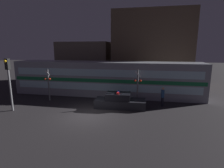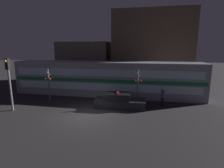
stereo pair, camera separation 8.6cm
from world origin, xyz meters
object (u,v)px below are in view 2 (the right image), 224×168
(police_car, at_px, (119,102))
(pedestrian, at_px, (163,97))
(train, at_px, (106,78))
(crossing_signal_near, at_px, (138,85))
(traffic_light_corner, at_px, (9,77))

(police_car, distance_m, pedestrian, 4.01)
(train, relative_size, crossing_signal_near, 6.26)
(police_car, xyz_separation_m, crossing_signal_near, (1.53, 1.05, 1.35))
(traffic_light_corner, bearing_deg, train, 45.13)
(crossing_signal_near, bearing_deg, traffic_light_corner, -160.69)
(train, relative_size, police_car, 4.56)
(train, bearing_deg, crossing_signal_near, -38.84)
(crossing_signal_near, relative_size, traffic_light_corner, 0.75)
(train, height_order, pedestrian, train)
(train, distance_m, traffic_light_corner, 9.56)
(pedestrian, distance_m, crossing_signal_near, 2.50)
(crossing_signal_near, bearing_deg, police_car, -145.74)
(pedestrian, bearing_deg, traffic_light_corner, -163.90)
(police_car, xyz_separation_m, pedestrian, (3.85, 1.06, 0.39))
(train, height_order, police_car, train)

